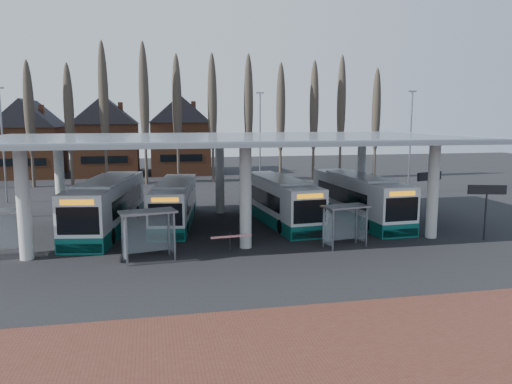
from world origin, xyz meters
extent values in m
plane|color=black|center=(0.00, 0.00, 0.00)|extent=(140.00, 140.00, 0.00)
cube|color=#582E23|center=(0.00, -12.00, 0.01)|extent=(70.00, 10.00, 0.03)
cylinder|color=silver|center=(-12.00, 2.50, 3.00)|extent=(0.70, 0.70, 6.00)
cylinder|color=silver|center=(-12.00, 13.50, 3.00)|extent=(0.70, 0.70, 6.00)
cylinder|color=silver|center=(0.00, 2.50, 3.00)|extent=(0.70, 0.70, 6.00)
cylinder|color=silver|center=(0.00, 13.50, 3.00)|extent=(0.70, 0.70, 6.00)
cylinder|color=silver|center=(12.00, 2.50, 3.00)|extent=(0.70, 0.70, 6.00)
cylinder|color=silver|center=(12.00, 13.50, 3.00)|extent=(0.70, 0.70, 6.00)
cube|color=gray|center=(0.00, 8.00, 6.25)|extent=(32.00, 16.00, 0.12)
cube|color=silver|center=(0.00, 8.00, 6.32)|extent=(31.50, 15.50, 0.04)
cone|color=#473D33|center=(-18.00, 33.00, 7.25)|extent=(0.36, 0.36, 14.50)
ellipsoid|color=#473D33|center=(-18.00, 33.00, 8.99)|extent=(1.10, 1.10, 11.02)
cone|color=#473D33|center=(-14.00, 33.00, 7.25)|extent=(0.36, 0.36, 14.50)
ellipsoid|color=#473D33|center=(-14.00, 33.00, 8.99)|extent=(1.10, 1.10, 11.02)
cone|color=#473D33|center=(-10.00, 33.00, 7.25)|extent=(0.36, 0.36, 14.50)
ellipsoid|color=#473D33|center=(-10.00, 33.00, 8.99)|extent=(1.10, 1.10, 11.02)
cone|color=#473D33|center=(-6.00, 33.00, 7.25)|extent=(0.36, 0.36, 14.50)
ellipsoid|color=#473D33|center=(-6.00, 33.00, 8.99)|extent=(1.10, 1.10, 11.02)
cone|color=#473D33|center=(-2.00, 33.00, 7.25)|extent=(0.36, 0.36, 14.50)
ellipsoid|color=#473D33|center=(-2.00, 33.00, 8.99)|extent=(1.10, 1.10, 11.02)
cone|color=#473D33|center=(2.00, 33.00, 7.25)|extent=(0.36, 0.36, 14.50)
ellipsoid|color=#473D33|center=(2.00, 33.00, 8.99)|extent=(1.10, 1.10, 11.02)
cone|color=#473D33|center=(6.00, 33.00, 7.25)|extent=(0.36, 0.36, 14.50)
ellipsoid|color=#473D33|center=(6.00, 33.00, 8.99)|extent=(1.10, 1.10, 11.02)
cone|color=#473D33|center=(10.00, 33.00, 7.25)|extent=(0.36, 0.36, 14.50)
ellipsoid|color=#473D33|center=(10.00, 33.00, 8.99)|extent=(1.10, 1.10, 11.02)
cone|color=#473D33|center=(14.00, 33.00, 7.25)|extent=(0.36, 0.36, 14.50)
ellipsoid|color=#473D33|center=(14.00, 33.00, 8.99)|extent=(1.10, 1.10, 11.02)
cone|color=#473D33|center=(18.00, 33.00, 7.25)|extent=(0.36, 0.36, 14.50)
ellipsoid|color=#473D33|center=(18.00, 33.00, 8.99)|extent=(1.10, 1.10, 11.02)
cone|color=#473D33|center=(22.00, 33.00, 7.25)|extent=(0.36, 0.36, 14.50)
ellipsoid|color=#473D33|center=(22.00, 33.00, 8.99)|extent=(1.10, 1.10, 11.02)
cube|color=brown|center=(-20.50, 44.00, 3.50)|extent=(8.00, 10.00, 7.00)
pyramid|color=black|center=(-20.50, 44.00, 10.50)|extent=(8.30, 10.30, 3.50)
cube|color=brown|center=(-11.00, 44.00, 3.50)|extent=(8.00, 10.00, 7.00)
pyramid|color=black|center=(-11.00, 44.00, 10.50)|extent=(8.30, 10.30, 3.50)
cube|color=brown|center=(-1.50, 44.00, 3.50)|extent=(8.00, 10.00, 7.00)
pyramid|color=black|center=(-1.50, 44.00, 10.50)|extent=(8.30, 10.30, 3.50)
cylinder|color=slate|center=(-18.00, 22.00, 5.00)|extent=(0.16, 0.16, 10.00)
cylinder|color=slate|center=(6.00, 26.00, 5.00)|extent=(0.16, 0.16, 10.00)
cube|color=slate|center=(6.00, 26.00, 10.10)|extent=(0.80, 0.15, 0.15)
cylinder|color=slate|center=(20.00, 20.00, 5.00)|extent=(0.16, 0.16, 10.00)
cube|color=slate|center=(20.00, 20.00, 10.10)|extent=(0.80, 0.15, 0.15)
cube|color=silver|center=(-8.32, 8.98, 1.87)|extent=(4.68, 12.76, 2.92)
cube|color=#0B564D|center=(-8.32, 8.98, 0.47)|extent=(4.70, 12.79, 0.94)
cube|color=silver|center=(-8.32, 8.98, 3.38)|extent=(3.59, 7.79, 0.19)
cube|color=black|center=(-8.23, 9.49, 1.98)|extent=(4.14, 9.32, 1.15)
cube|color=black|center=(-9.34, 2.84, 1.93)|extent=(2.31, 0.45, 1.56)
cube|color=black|center=(-7.29, 15.12, 1.98)|extent=(2.24, 0.43, 1.25)
cube|color=orange|center=(-9.34, 2.84, 2.97)|extent=(1.84, 0.36, 0.31)
cube|color=black|center=(-9.34, 2.85, 0.36)|extent=(2.50, 0.50, 0.52)
cylinder|color=black|center=(-10.16, 5.27, 0.50)|extent=(0.45, 1.03, 1.00)
cylinder|color=black|center=(-7.78, 4.88, 0.50)|extent=(0.45, 1.03, 1.00)
cylinder|color=black|center=(-8.90, 12.77, 0.50)|extent=(0.45, 1.03, 1.00)
cylinder|color=black|center=(-6.53, 12.37, 0.50)|extent=(0.45, 1.03, 1.00)
cube|color=silver|center=(-3.72, 10.23, 1.66)|extent=(3.97, 11.29, 2.58)
cube|color=#0B564D|center=(-3.72, 10.23, 0.41)|extent=(3.99, 11.31, 0.83)
cube|color=silver|center=(-3.72, 10.23, 3.00)|extent=(3.08, 6.88, 0.17)
cube|color=black|center=(-3.65, 10.69, 1.75)|extent=(3.55, 8.23, 1.01)
cube|color=black|center=(-4.54, 4.78, 1.71)|extent=(2.05, 0.36, 1.38)
cube|color=black|center=(-2.90, 15.68, 1.75)|extent=(1.98, 0.35, 1.11)
cube|color=orange|center=(-4.54, 4.78, 2.63)|extent=(1.63, 0.29, 0.28)
cube|color=black|center=(-4.54, 4.79, 0.32)|extent=(2.22, 0.41, 0.46)
cylinder|color=black|center=(-5.30, 6.93, 0.44)|extent=(0.39, 0.91, 0.88)
cylinder|color=black|center=(-3.19, 6.61, 0.44)|extent=(0.39, 0.91, 0.88)
cylinder|color=black|center=(-4.29, 13.58, 0.44)|extent=(0.39, 0.91, 0.88)
cylinder|color=black|center=(-2.19, 13.27, 0.44)|extent=(0.39, 0.91, 0.88)
cube|color=silver|center=(3.77, 9.27, 1.75)|extent=(3.42, 11.84, 2.72)
cube|color=#0B564D|center=(3.77, 9.27, 0.44)|extent=(3.44, 11.86, 0.88)
cube|color=silver|center=(3.77, 9.27, 3.16)|extent=(2.79, 7.16, 0.18)
cube|color=black|center=(3.73, 9.75, 1.85)|extent=(3.19, 8.58, 1.07)
cube|color=black|center=(4.24, 3.47, 1.80)|extent=(2.18, 0.23, 1.46)
cube|color=black|center=(3.30, 15.07, 1.85)|extent=(2.11, 0.23, 1.17)
cube|color=orange|center=(4.24, 3.47, 2.77)|extent=(1.74, 0.19, 0.29)
cube|color=black|center=(4.24, 3.48, 0.34)|extent=(2.36, 0.27, 0.49)
cylinder|color=black|center=(2.95, 5.49, 0.47)|extent=(0.35, 0.95, 0.93)
cylinder|color=black|center=(5.19, 5.67, 0.47)|extent=(0.35, 0.95, 0.93)
cylinder|color=black|center=(2.37, 12.57, 0.47)|extent=(0.35, 0.95, 0.93)
cylinder|color=black|center=(4.61, 12.76, 0.47)|extent=(0.35, 0.95, 0.93)
cube|color=silver|center=(9.73, 8.69, 1.81)|extent=(3.10, 12.18, 2.82)
cube|color=#0B564D|center=(9.73, 8.69, 0.45)|extent=(3.13, 12.20, 0.91)
cube|color=silver|center=(9.73, 8.69, 3.27)|extent=(2.63, 7.34, 0.18)
cube|color=black|center=(9.71, 9.19, 1.91)|extent=(2.99, 8.80, 1.11)
cube|color=black|center=(10.00, 2.68, 1.86)|extent=(2.26, 0.16, 1.51)
cube|color=black|center=(9.46, 14.70, 1.91)|extent=(2.18, 0.16, 1.21)
cube|color=orange|center=(10.00, 2.68, 2.87)|extent=(1.80, 0.13, 0.30)
cube|color=black|center=(10.00, 2.69, 0.35)|extent=(2.44, 0.19, 0.50)
cylinder|color=black|center=(8.74, 4.82, 0.48)|extent=(0.32, 0.98, 0.97)
cylinder|color=black|center=(11.07, 4.92, 0.48)|extent=(0.32, 0.98, 0.97)
cylinder|color=black|center=(8.41, 12.16, 0.48)|extent=(0.32, 0.98, 0.97)
cylinder|color=black|center=(10.74, 12.26, 0.48)|extent=(0.32, 0.98, 0.97)
cube|color=gray|center=(-12.23, 2.70, 1.26)|extent=(0.09, 0.09, 2.52)
cube|color=gray|center=(-12.30, 3.81, 1.26)|extent=(0.09, 0.09, 2.52)
cube|color=silver|center=(-13.51, 3.79, 1.31)|extent=(2.42, 0.19, 2.02)
cube|color=silver|center=(-12.21, 3.26, 1.31)|extent=(0.11, 1.11, 2.02)
cube|color=gray|center=(-6.64, 0.08, 1.30)|extent=(0.10, 0.10, 2.60)
cube|color=gray|center=(-4.21, 0.63, 1.30)|extent=(0.10, 0.10, 2.60)
cube|color=gray|center=(-6.89, 1.20, 1.30)|extent=(0.10, 0.10, 2.60)
cube|color=gray|center=(-4.46, 1.75, 1.30)|extent=(0.10, 0.10, 2.60)
cube|color=gray|center=(-5.55, 0.92, 2.65)|extent=(3.16, 2.06, 0.10)
cube|color=silver|center=(-5.69, 1.52, 1.35)|extent=(2.44, 0.59, 2.08)
cube|color=silver|center=(-6.81, 0.63, 1.35)|extent=(0.29, 1.12, 2.08)
cube|color=silver|center=(-4.28, 1.20, 1.35)|extent=(0.29, 1.12, 2.08)
cube|color=gray|center=(4.72, 0.67, 1.19)|extent=(0.09, 0.09, 2.38)
cube|color=gray|center=(6.96, 1.12, 1.19)|extent=(0.09, 0.09, 2.38)
cube|color=gray|center=(4.51, 1.70, 1.19)|extent=(0.09, 0.09, 2.38)
cube|color=gray|center=(6.75, 2.15, 1.19)|extent=(0.09, 0.09, 2.38)
cube|color=gray|center=(5.73, 1.41, 2.43)|extent=(2.88, 1.83, 0.10)
cube|color=silver|center=(5.62, 1.97, 1.24)|extent=(2.25, 0.49, 1.91)
cube|color=silver|center=(4.57, 1.18, 1.24)|extent=(0.24, 1.03, 1.91)
cube|color=silver|center=(6.90, 1.65, 1.24)|extent=(0.24, 1.03, 1.91)
cylinder|color=black|center=(14.96, 1.32, 1.69)|extent=(0.11, 0.11, 3.37)
cube|color=black|center=(14.96, 1.32, 3.16)|extent=(2.27, 0.74, 0.58)
cylinder|color=black|center=(14.56, 7.22, 1.78)|extent=(0.11, 0.11, 3.56)
cube|color=black|center=(14.56, 7.22, 3.33)|extent=(2.35, 0.94, 0.61)
cube|color=black|center=(-1.05, 1.80, 0.58)|extent=(0.08, 0.08, 1.17)
cube|color=red|center=(-1.05, 1.27, 1.01)|extent=(2.33, 0.34, 0.11)
camera|label=1|loc=(-5.27, -25.52, 7.57)|focal=35.00mm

